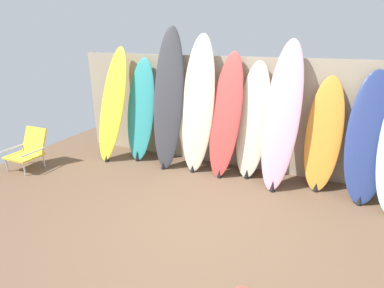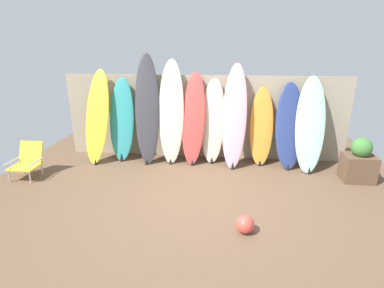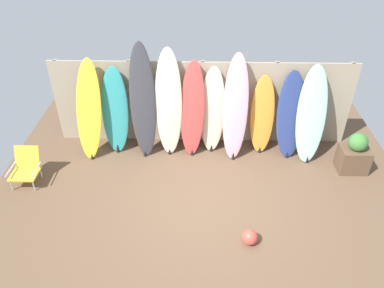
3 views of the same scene
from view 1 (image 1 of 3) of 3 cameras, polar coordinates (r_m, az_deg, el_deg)
ground at (r=3.54m, az=0.59°, el=-16.36°), size 7.68×7.68×0.00m
fence_back at (r=4.92m, az=9.79°, el=5.55°), size 6.08×0.11×1.80m
surfboard_yellow_0 at (r=5.45m, az=-14.89°, el=7.22°), size 0.60×0.76×1.94m
surfboard_teal_1 at (r=5.31m, az=-9.75°, el=6.21°), size 0.54×0.47×1.76m
surfboard_charcoal_2 at (r=4.91m, az=-4.52°, el=8.42°), size 0.57×0.65×2.26m
surfboard_cream_3 at (r=4.76m, az=1.15°, el=7.41°), size 0.54×0.54×2.15m
surfboard_red_4 at (r=4.63m, az=6.45°, el=5.23°), size 0.54×0.59×1.89m
surfboard_cream_5 at (r=4.62m, az=11.46°, el=4.14°), size 0.53×0.44×1.77m
surfboard_pink_6 at (r=4.36m, az=16.74°, el=4.87°), size 0.53×0.67×2.08m
surfboard_orange_7 at (r=4.56m, az=23.78°, el=1.45°), size 0.48×0.44×1.60m
surfboard_navy_8 at (r=4.50m, az=30.69°, el=0.90°), size 0.55×0.60×1.71m
beach_chair at (r=5.68m, az=-28.63°, el=-0.79°), size 0.50×0.56×0.65m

